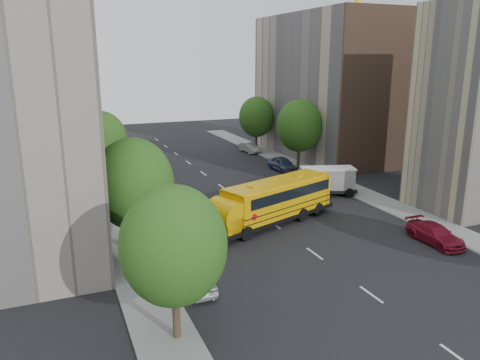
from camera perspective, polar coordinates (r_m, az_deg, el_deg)
ground at (r=38.49m, az=2.90°, el=-4.52°), size 120.00×120.00×0.00m
sidewalk_left at (r=40.10m, az=-15.36°, el=-4.16°), size 3.00×80.00×0.12m
sidewalk_right at (r=48.20m, az=12.81°, el=-0.82°), size 3.00×80.00×0.12m
lane_markings at (r=47.31m, az=-2.24°, el=-0.82°), size 0.15×64.00×0.01m
building_left_cream at (r=39.01m, az=-26.19°, el=9.31°), size 10.00×26.00×20.00m
building_left_redbrick at (r=61.20m, az=-24.68°, el=7.61°), size 10.00×15.00×13.00m
building_left_near at (r=28.75m, az=-27.00°, el=4.77°), size 10.00×7.00×17.00m
building_right_far at (r=62.70m, az=10.32°, el=11.14°), size 10.00×22.00×18.00m
building_right_sidewall at (r=53.76m, az=16.68°, el=10.21°), size 10.10×0.30×18.00m
street_tree_0 at (r=20.99m, az=-8.10°, el=-7.96°), size 4.80×4.80×7.41m
street_tree_1 at (r=30.20m, az=-12.85°, el=-0.47°), size 5.12×5.12×7.90m
street_tree_2 at (r=47.71m, az=-16.55°, el=4.65°), size 4.99×4.99×7.71m
street_tree_4 at (r=54.38m, az=7.25°, el=6.58°), size 5.25×5.25×8.10m
street_tree_5 at (r=65.05m, az=2.01°, el=7.69°), size 4.86×4.86×7.51m
school_bus at (r=36.39m, az=3.78°, el=-2.51°), size 12.35×6.77×3.44m
safari_truck at (r=44.75m, az=10.08°, el=-0.09°), size 6.57×3.92×2.66m
parked_car_0 at (r=26.96m, az=-5.51°, el=-11.76°), size 1.70×4.04×1.37m
parked_car_1 at (r=46.52m, az=-13.16°, el=-0.67°), size 1.54×3.91×1.27m
parked_car_3 at (r=35.77m, az=22.68°, el=-6.09°), size 1.91×4.61×1.33m
parked_car_4 at (r=53.83m, az=5.23°, el=1.93°), size 2.02×4.75×1.60m
parked_car_5 at (r=64.34m, az=1.15°, el=3.98°), size 1.83×4.20×1.34m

